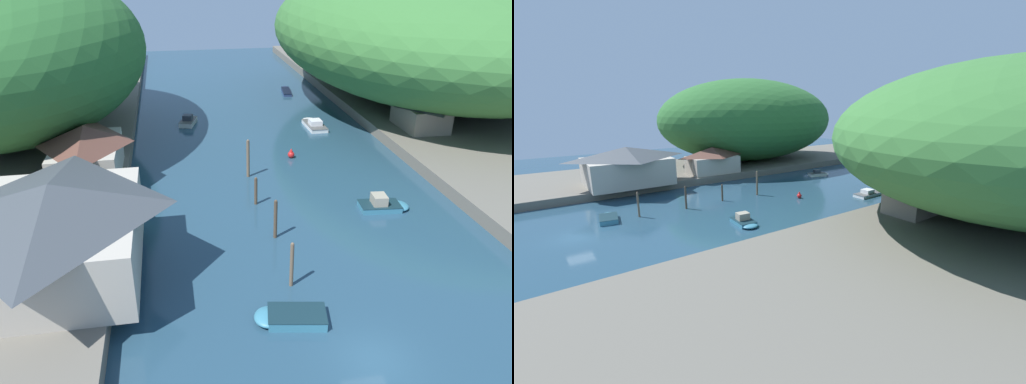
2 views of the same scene
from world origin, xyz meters
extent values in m
plane|color=#234256|center=(0.00, 30.00, 0.00)|extent=(130.00, 130.00, 0.00)
cube|color=#666056|center=(-24.58, 30.00, 0.59)|extent=(22.00, 120.00, 1.18)
cube|color=#666056|center=(24.58, 30.00, 0.59)|extent=(22.00, 120.00, 1.18)
ellipsoid|color=#2D662D|center=(-25.68, 38.44, 9.90)|extent=(28.65, 40.11, 17.44)
cube|color=#B2A899|center=(-16.72, 9.71, 3.22)|extent=(9.63, 12.00, 4.07)
pyramid|color=#3D4247|center=(-16.72, 9.71, 6.12)|extent=(10.40, 12.96, 1.73)
cube|color=#B2A899|center=(-16.79, 24.46, 2.69)|extent=(5.46, 8.59, 3.02)
pyramid|color=brown|center=(-16.79, 24.46, 5.03)|extent=(5.89, 9.27, 1.64)
cube|color=gray|center=(18.34, 32.04, 2.47)|extent=(4.40, 6.28, 2.57)
pyramid|color=#4C4C51|center=(18.34, 32.04, 4.62)|extent=(4.76, 6.78, 1.75)
cube|color=teal|center=(6.96, 15.99, 0.24)|extent=(3.39, 2.23, 0.47)
ellipsoid|color=teal|center=(8.57, 15.85, 0.24)|extent=(1.78, 1.99, 0.47)
cube|color=#132A33|center=(6.96, 15.99, 0.49)|extent=(3.46, 2.28, 0.03)
cube|color=#9E937F|center=(6.86, 16.00, 0.88)|extent=(1.25, 1.46, 0.82)
cube|color=navy|center=(8.25, 54.55, 0.20)|extent=(1.83, 4.71, 0.40)
ellipsoid|color=navy|center=(8.57, 56.82, 0.20)|extent=(1.45, 2.43, 0.40)
cube|color=black|center=(8.25, 54.55, 0.41)|extent=(1.86, 4.80, 0.03)
cube|color=white|center=(7.74, 37.59, 0.22)|extent=(2.06, 4.47, 0.44)
ellipsoid|color=white|center=(7.71, 39.81, 0.22)|extent=(1.93, 2.25, 0.44)
cube|color=#525252|center=(7.74, 37.59, 0.45)|extent=(2.10, 4.56, 0.03)
cube|color=silver|center=(7.74, 37.45, 0.73)|extent=(1.42, 1.58, 0.59)
cube|color=silver|center=(-7.24, 41.63, 0.29)|extent=(2.42, 3.52, 0.57)
ellipsoid|color=silver|center=(-6.79, 43.16, 0.29)|extent=(1.89, 1.96, 0.57)
cube|color=#504E4A|center=(-7.24, 41.63, 0.59)|extent=(2.47, 3.59, 0.03)
cube|color=#333842|center=(-7.27, 41.53, 0.90)|extent=(1.38, 1.39, 0.67)
cube|color=teal|center=(-3.19, 3.71, 0.28)|extent=(3.56, 2.50, 0.57)
ellipsoid|color=teal|center=(-4.79, 3.99, 0.28)|extent=(1.93, 2.11, 0.57)
cube|color=#132A33|center=(-3.19, 3.71, 0.58)|extent=(3.63, 2.55, 0.03)
cylinder|color=brown|center=(-2.69, 7.08, 1.50)|extent=(0.24, 0.24, 2.99)
sphere|color=brown|center=(-2.69, 7.08, 3.04)|extent=(0.22, 0.22, 0.22)
cylinder|color=#4C3D2D|center=(-2.43, 13.06, 1.46)|extent=(0.26, 0.26, 2.93)
sphere|color=#4C3D2D|center=(-2.43, 13.06, 2.98)|extent=(0.24, 0.24, 0.24)
cylinder|color=#4C3D2D|center=(-2.87, 18.71, 1.14)|extent=(0.26, 0.26, 2.28)
sphere|color=#4C3D2D|center=(-2.87, 18.71, 2.33)|extent=(0.24, 0.24, 0.24)
cylinder|color=brown|center=(-2.57, 24.50, 1.74)|extent=(0.30, 0.30, 3.49)
sphere|color=brown|center=(-2.57, 24.50, 3.55)|extent=(0.27, 0.27, 0.27)
sphere|color=red|center=(2.56, 28.48, 0.34)|extent=(0.69, 0.69, 0.69)
cone|color=red|center=(2.56, 28.48, 0.86)|extent=(0.34, 0.34, 0.34)
cylinder|color=#282D3D|center=(-14.21, 8.53, 1.61)|extent=(0.13, 0.13, 0.85)
cylinder|color=#282D3D|center=(-14.19, 8.71, 1.61)|extent=(0.13, 0.13, 0.85)
cube|color=navy|center=(-14.20, 8.62, 2.34)|extent=(0.28, 0.41, 0.62)
sphere|color=beige|center=(-14.20, 8.62, 2.76)|extent=(0.22, 0.22, 0.22)
camera|label=1|loc=(-9.46, -18.07, 18.91)|focal=35.00mm
camera|label=2|loc=(38.77, -3.78, 13.50)|focal=24.00mm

